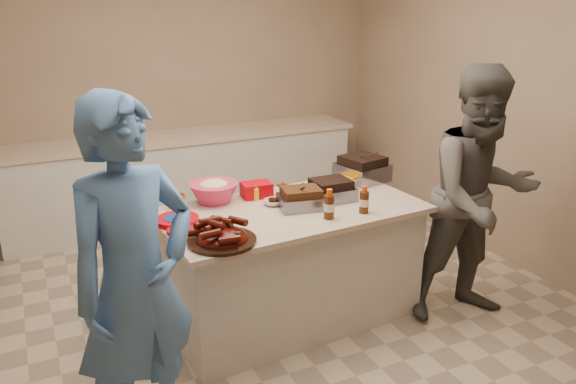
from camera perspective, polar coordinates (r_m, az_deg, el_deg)
name	(u,v)px	position (r m, az deg, el deg)	size (l,w,h in m)	color
room	(275,319)	(4.13, -1.36, -12.82)	(4.50, 5.00, 2.70)	#987E61
back_counter	(185,177)	(5.85, -10.38, 1.46)	(3.60, 0.64, 0.90)	beige
island	(291,316)	(4.17, 0.31, -12.51)	(1.77, 0.93, 0.84)	beige
rib_platter	(222,242)	(3.30, -6.72, -5.10)	(0.41, 0.41, 0.16)	#430902
pulled_pork_tray	(301,208)	(3.80, 1.34, -1.63)	(0.30, 0.23, 0.09)	#47230F
brisket_tray	(331,199)	(3.98, 4.35, -0.76)	(0.30, 0.25, 0.09)	black
roasting_pan	(362,180)	(4.43, 7.49, 1.20)	(0.33, 0.33, 0.13)	gray
coleslaw_bowl	(214,202)	(3.95, -7.48, -1.00)	(0.34, 0.34, 0.23)	#CF2B55
sausage_plate	(298,195)	(4.05, 0.97, -0.31)	(0.31, 0.31, 0.05)	silver
mac_cheese_dish	(344,185)	(4.30, 5.75, 0.73)	(0.27, 0.20, 0.07)	orange
bbq_bottle_a	(329,218)	(3.63, 4.17, -2.69)	(0.07, 0.07, 0.20)	#3F1F0A
bbq_bottle_b	(364,213)	(3.75, 7.68, -2.09)	(0.06, 0.06, 0.19)	#3F1F0A
mustard_bottle	(256,200)	(3.96, -3.25, -0.82)	(0.04, 0.04, 0.11)	#DEC30A
sauce_bowl	(273,205)	(3.86, -1.52, -1.34)	(0.13, 0.04, 0.13)	silver
plate_stack_large	(178,223)	(3.62, -11.15, -3.07)	(0.27, 0.27, 0.03)	#AA000A
plate_stack_small	(181,232)	(3.47, -10.78, -4.06)	(0.18, 0.18, 0.02)	#AA000A
plastic_cup	(179,208)	(3.87, -11.06, -1.63)	(0.10, 0.10, 0.10)	#A95012
basket_stack	(257,197)	(4.03, -3.21, -0.47)	(0.21, 0.16, 0.10)	#AA000A
guest_gray	(466,312)	(4.42, 17.66, -11.53)	(0.87, 1.79, 0.68)	#54514B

